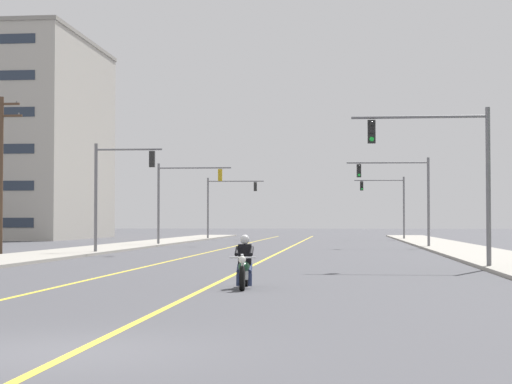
{
  "coord_description": "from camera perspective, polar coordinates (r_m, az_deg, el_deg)",
  "views": [
    {
      "loc": [
        4.0,
        -11.88,
        1.83
      ],
      "look_at": [
        0.52,
        22.65,
        3.0
      ],
      "focal_mm": 60.9,
      "sensor_mm": 36.0,
      "label": 1
    }
  ],
  "objects": [
    {
      "name": "traffic_signal_far_right",
      "position": [
        86.02,
        8.76,
        -0.4
      ],
      "size": [
        4.93,
        0.59,
        6.2
      ],
      "color": "slate",
      "rests_on": "ground"
    },
    {
      "name": "sidewalk_kerb_right",
      "position": [
        52.44,
        13.89,
        -3.8
      ],
      "size": [
        4.4,
        110.0,
        0.14
      ],
      "primitive_type": "cube",
      "color": "#9E998E",
      "rests_on": "ground"
    },
    {
      "name": "traffic_signal_mid_right",
      "position": [
        60.24,
        9.71,
        0.3
      ],
      "size": [
        5.65,
        0.59,
        6.2
      ],
      "color": "slate",
      "rests_on": "ground"
    },
    {
      "name": "traffic_signal_mid_left",
      "position": [
        65.62,
        -5.02,
        0.09
      ],
      "size": [
        5.61,
        0.38,
        6.2
      ],
      "color": "slate",
      "rests_on": "ground"
    },
    {
      "name": "traffic_signal_far_left",
      "position": [
        87.12,
        -2.09,
        -0.41
      ],
      "size": [
        5.72,
        0.44,
        6.2
      ],
      "color": "slate",
      "rests_on": "ground"
    },
    {
      "name": "ground_plane",
      "position": [
        12.67,
        -12.92,
        -10.2
      ],
      "size": [
        400.0,
        400.0,
        0.0
      ],
      "primitive_type": "plane",
      "color": "#47474C"
    },
    {
      "name": "traffic_signal_near_right",
      "position": [
        34.07,
        12.48,
        1.97
      ],
      "size": [
        5.28,
        0.37,
        6.2
      ],
      "color": "slate",
      "rests_on": "ground"
    },
    {
      "name": "sidewalk_kerb_left",
      "position": [
        54.15,
        -10.79,
        -3.76
      ],
      "size": [
        4.4,
        110.0,
        0.14
      ],
      "primitive_type": "cube",
      "color": "#9E998E",
      "rests_on": "ground"
    },
    {
      "name": "lane_stripe_left",
      "position": [
        57.46,
        -2.19,
        -3.75
      ],
      "size": [
        0.16,
        100.0,
        0.01
      ],
      "primitive_type": "cube",
      "color": "yellow",
      "rests_on": "ground"
    },
    {
      "name": "motorcycle_with_rider",
      "position": [
        23.78,
        -0.78,
        -4.94
      ],
      "size": [
        0.7,
        2.19,
        1.46
      ],
      "color": "black",
      "rests_on": "ground"
    },
    {
      "name": "utility_pole_left_near",
      "position": [
        49.51,
        -16.42,
        1.47
      ],
      "size": [
        2.37,
        0.26,
        8.67
      ],
      "color": "#4C3828",
      "rests_on": "ground"
    },
    {
      "name": "lane_stripe_center",
      "position": [
        57.04,
        2.0,
        -3.77
      ],
      "size": [
        0.16,
        100.0,
        0.01
      ],
      "primitive_type": "cube",
      "color": "yellow",
      "rests_on": "ground"
    },
    {
      "name": "traffic_signal_near_left",
      "position": [
        49.2,
        -9.28,
        0.66
      ],
      "size": [
        3.85,
        0.37,
        6.2
      ],
      "color": "slate",
      "rests_on": "ground"
    }
  ]
}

